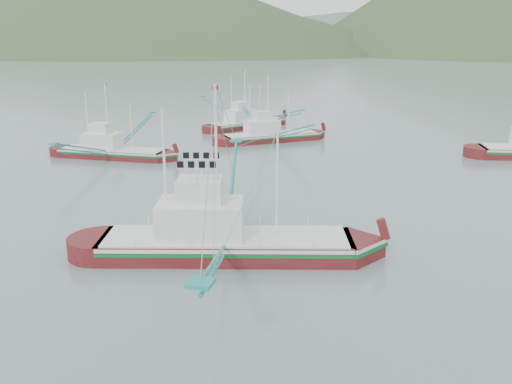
% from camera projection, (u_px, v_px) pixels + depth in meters
% --- Properties ---
extents(ground, '(1200.00, 1200.00, 0.00)m').
position_uv_depth(ground, '(234.00, 264.00, 36.89)').
color(ground, slate).
rests_on(ground, ground).
extents(main_boat, '(17.30, 29.87, 12.27)m').
position_uv_depth(main_boat, '(223.00, 224.00, 37.57)').
color(main_boat, '#510D0F').
rests_on(main_boat, ground).
extents(bg_boat_far, '(17.69, 21.26, 9.65)m').
position_uv_depth(bg_boat_far, '(270.00, 126.00, 77.80)').
color(bg_boat_far, '#510D0F').
rests_on(bg_boat_far, ground).
extents(bg_boat_left, '(12.99, 23.51, 9.51)m').
position_uv_depth(bg_boat_left, '(111.00, 147.00, 67.79)').
color(bg_boat_left, '#510D0F').
rests_on(bg_boat_left, ground).
extents(bg_boat_extra, '(20.77, 18.07, 9.65)m').
position_uv_depth(bg_boat_extra, '(247.00, 115.00, 88.86)').
color(bg_boat_extra, '#510D0F').
rests_on(bg_boat_extra, ground).
extents(headland_left, '(448.00, 308.00, 210.00)m').
position_uv_depth(headland_left, '(132.00, 53.00, 414.80)').
color(headland_left, '#334C27').
rests_on(headland_left, ground).
extents(ridge_distant, '(960.00, 400.00, 240.00)m').
position_uv_depth(ridge_distant, '(422.00, 48.00, 553.64)').
color(ridge_distant, slate).
rests_on(ridge_distant, ground).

